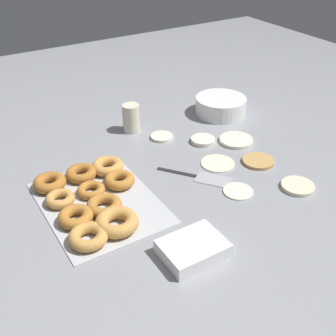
% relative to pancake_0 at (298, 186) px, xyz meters
% --- Properties ---
extents(ground_plane, '(3.00, 3.00, 0.00)m').
position_rel_pancake_0_xyz_m(ground_plane, '(-0.24, -0.20, -0.01)').
color(ground_plane, gray).
extents(pancake_0, '(0.10, 0.10, 0.01)m').
position_rel_pancake_0_xyz_m(pancake_0, '(0.00, 0.00, 0.00)').
color(pancake_0, beige).
rests_on(pancake_0, ground_plane).
extents(pancake_1, '(0.11, 0.11, 0.01)m').
position_rel_pancake_0_xyz_m(pancake_1, '(-0.23, -0.12, -0.00)').
color(pancake_1, beige).
rests_on(pancake_1, ground_plane).
extents(pancake_2, '(0.10, 0.10, 0.01)m').
position_rel_pancake_0_xyz_m(pancake_2, '(-0.17, -0.00, -0.00)').
color(pancake_2, tan).
rests_on(pancake_2, ground_plane).
extents(pancake_3, '(0.09, 0.09, 0.02)m').
position_rel_pancake_0_xyz_m(pancake_3, '(-0.38, -0.08, 0.00)').
color(pancake_3, silver).
rests_on(pancake_3, ground_plane).
extents(pancake_4, '(0.08, 0.08, 0.01)m').
position_rel_pancake_0_xyz_m(pancake_4, '(-0.48, -0.19, -0.00)').
color(pancake_4, silver).
rests_on(pancake_4, ground_plane).
extents(pancake_5, '(0.09, 0.09, 0.01)m').
position_rel_pancake_0_xyz_m(pancake_5, '(-0.08, -0.16, -0.00)').
color(pancake_5, silver).
rests_on(pancake_5, ground_plane).
extents(pancake_6, '(0.12, 0.12, 0.01)m').
position_rel_pancake_0_xyz_m(pancake_6, '(-0.32, 0.02, -0.00)').
color(pancake_6, silver).
rests_on(pancake_6, ground_plane).
extents(donut_tray, '(0.40, 0.30, 0.04)m').
position_rel_pancake_0_xyz_m(donut_tray, '(-0.25, -0.55, 0.01)').
color(donut_tray, silver).
rests_on(donut_tray, ground_plane).
extents(batter_bowl, '(0.20, 0.20, 0.07)m').
position_rel_pancake_0_xyz_m(batter_bowl, '(-0.53, 0.12, 0.03)').
color(batter_bowl, white).
rests_on(batter_bowl, ground_plane).
extents(container_stack, '(0.12, 0.15, 0.04)m').
position_rel_pancake_0_xyz_m(container_stack, '(0.06, -0.43, 0.01)').
color(container_stack, white).
rests_on(container_stack, ground_plane).
extents(paper_cup, '(0.06, 0.06, 0.10)m').
position_rel_pancake_0_xyz_m(paper_cup, '(-0.59, -0.25, 0.05)').
color(paper_cup, beige).
rests_on(paper_cup, ground_plane).
extents(spatula, '(0.21, 0.18, 0.01)m').
position_rel_pancake_0_xyz_m(spatula, '(-0.19, -0.21, -0.00)').
color(spatula, black).
rests_on(spatula, ground_plane).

